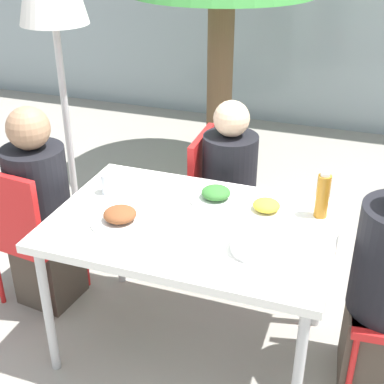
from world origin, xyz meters
TOP-DOWN VIEW (x-y plane):
  - ground_plane at (0.00, 0.00)m, footprint 24.00×24.00m
  - dining_table at (0.00, 0.00)m, footprint 1.27×0.85m
  - chair_left at (-0.94, 0.03)m, footprint 0.44×0.44m
  - person_left at (-0.88, 0.10)m, footprint 0.32×0.32m
  - chair_far at (-0.10, 0.72)m, footprint 0.41×0.41m
  - person_far at (-0.01, 0.67)m, footprint 0.31×0.31m
  - plate_0 at (-0.30, -0.12)m, footprint 0.27×0.27m
  - plate_1 at (0.30, 0.19)m, footprint 0.23×0.23m
  - plate_2 at (0.04, 0.22)m, footprint 0.25×0.25m
  - bottle at (0.54, 0.24)m, footprint 0.06×0.06m
  - drinking_cup at (-0.48, 0.12)m, footprint 0.07×0.07m
  - salad_bowl at (0.32, -0.14)m, footprint 0.19×0.19m

SIDE VIEW (x-z plane):
  - ground_plane at x=0.00m, z-range 0.00..0.00m
  - chair_left at x=-0.94m, z-range 0.07..0.92m
  - chair_far at x=-0.10m, z-range 0.07..0.92m
  - person_far at x=-0.01m, z-range -0.03..1.06m
  - person_left at x=-0.88m, z-range -0.03..1.11m
  - dining_table at x=0.00m, z-range 0.31..1.04m
  - plate_1 at x=0.30m, z-range 0.73..0.79m
  - salad_bowl at x=0.32m, z-range 0.74..0.79m
  - plate_2 at x=0.04m, z-range 0.73..0.80m
  - plate_0 at x=-0.30m, z-range 0.73..0.80m
  - drinking_cup at x=-0.48m, z-range 0.74..0.84m
  - bottle at x=0.54m, z-range 0.73..0.96m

